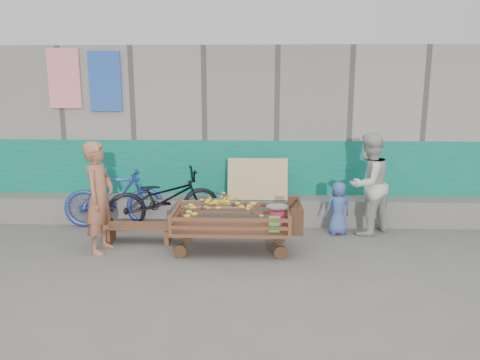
{
  "coord_description": "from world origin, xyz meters",
  "views": [
    {
      "loc": [
        0.31,
        -5.43,
        2.42
      ],
      "look_at": [
        0.05,
        1.2,
        1.0
      ],
      "focal_mm": 35.0,
      "sensor_mm": 36.0,
      "label": 1
    }
  ],
  "objects_px": {
    "woman": "(368,184)",
    "bicycle_dark": "(164,199)",
    "banana_cart": "(229,215)",
    "bench": "(139,229)",
    "vendor_man": "(99,198)",
    "child": "(338,208)",
    "bicycle_blue": "(115,198)"
  },
  "relations": [
    {
      "from": "woman",
      "to": "bicycle_dark",
      "type": "bearing_deg",
      "value": -43.47
    },
    {
      "from": "banana_cart",
      "to": "woman",
      "type": "distance_m",
      "value": 2.34
    },
    {
      "from": "bench",
      "to": "woman",
      "type": "height_order",
      "value": "woman"
    },
    {
      "from": "vendor_man",
      "to": "bench",
      "type": "bearing_deg",
      "value": -39.51
    },
    {
      "from": "vendor_man",
      "to": "child",
      "type": "bearing_deg",
      "value": -68.67
    },
    {
      "from": "child",
      "to": "bicycle_dark",
      "type": "bearing_deg",
      "value": -21.26
    },
    {
      "from": "bicycle_dark",
      "to": "bench",
      "type": "bearing_deg",
      "value": 144.91
    },
    {
      "from": "bench",
      "to": "child",
      "type": "relative_size",
      "value": 1.29
    },
    {
      "from": "bicycle_dark",
      "to": "bicycle_blue",
      "type": "bearing_deg",
      "value": 72.23
    },
    {
      "from": "woman",
      "to": "bench",
      "type": "bearing_deg",
      "value": -31.07
    },
    {
      "from": "banana_cart",
      "to": "bicycle_blue",
      "type": "relative_size",
      "value": 1.1
    },
    {
      "from": "vendor_man",
      "to": "woman",
      "type": "height_order",
      "value": "woman"
    },
    {
      "from": "bench",
      "to": "child",
      "type": "distance_m",
      "value": 3.13
    },
    {
      "from": "vendor_man",
      "to": "woman",
      "type": "distance_m",
      "value": 4.1
    },
    {
      "from": "woman",
      "to": "bicycle_blue",
      "type": "distance_m",
      "value": 4.15
    },
    {
      "from": "woman",
      "to": "child",
      "type": "distance_m",
      "value": 0.6
    },
    {
      "from": "woman",
      "to": "bicycle_dark",
      "type": "xyz_separation_m",
      "value": [
        -3.31,
        0.19,
        -0.32
      ]
    },
    {
      "from": "bench",
      "to": "woman",
      "type": "xyz_separation_m",
      "value": [
        3.54,
        0.57,
        0.61
      ]
    },
    {
      "from": "vendor_man",
      "to": "banana_cart",
      "type": "bearing_deg",
      "value": -79.96
    },
    {
      "from": "child",
      "to": "banana_cart",
      "type": "bearing_deg",
      "value": 9.54
    },
    {
      "from": "bench",
      "to": "bicycle_blue",
      "type": "height_order",
      "value": "bicycle_blue"
    },
    {
      "from": "woman",
      "to": "child",
      "type": "relative_size",
      "value": 1.9
    },
    {
      "from": "bicycle_dark",
      "to": "bicycle_blue",
      "type": "distance_m",
      "value": 0.83
    },
    {
      "from": "woman",
      "to": "bicycle_dark",
      "type": "distance_m",
      "value": 3.33
    },
    {
      "from": "woman",
      "to": "bicycle_blue",
      "type": "xyz_separation_m",
      "value": [
        -4.14,
        0.19,
        -0.31
      ]
    },
    {
      "from": "bench",
      "to": "vendor_man",
      "type": "height_order",
      "value": "vendor_man"
    },
    {
      "from": "banana_cart",
      "to": "bench",
      "type": "bearing_deg",
      "value": 167.55
    },
    {
      "from": "bench",
      "to": "vendor_man",
      "type": "bearing_deg",
      "value": -136.11
    },
    {
      "from": "child",
      "to": "bicycle_blue",
      "type": "bearing_deg",
      "value": -20.12
    },
    {
      "from": "woman",
      "to": "banana_cart",
      "type": "bearing_deg",
      "value": -18.04
    },
    {
      "from": "banana_cart",
      "to": "vendor_man",
      "type": "relative_size",
      "value": 1.15
    },
    {
      "from": "bench",
      "to": "bicycle_dark",
      "type": "bearing_deg",
      "value": 72.68
    }
  ]
}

